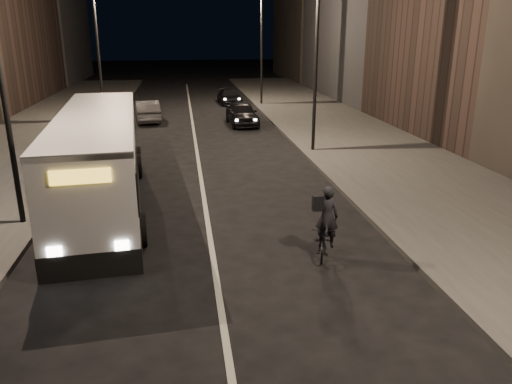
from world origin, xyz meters
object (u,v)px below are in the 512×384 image
object	(u,v)px
city_bus	(99,155)
cyclist_on_bicycle	(324,232)
streetlight_right_far	(258,34)
streetlight_left_far	(101,36)
car_near	(242,113)
car_mid	(147,111)
streetlight_right_mid	(311,38)
car_far	(230,97)
streetlight_left_near	(6,44)

from	to	relation	value
city_bus	cyclist_on_bicycle	distance (m)	8.35
streetlight_right_far	city_bus	size ratio (longest dim) A/B	0.70
streetlight_left_far	car_near	xyz separation A→B (m)	(8.41, -2.09, -4.65)
streetlight_left_far	car_mid	world-z (taller)	streetlight_left_far
cyclist_on_bicycle	streetlight_right_far	bearing A→B (deg)	102.74
city_bus	car_mid	world-z (taller)	city_bus
streetlight_right_mid	car_far	world-z (taller)	streetlight_right_mid
streetlight_left_far	car_mid	bearing A→B (deg)	0.16
streetlight_left_near	car_near	bearing A→B (deg)	62.14
car_far	streetlight_right_mid	bearing A→B (deg)	-86.80
cyclist_on_bicycle	car_mid	xyz separation A→B (m)	(-5.79, 21.37, 0.02)
streetlight_right_mid	city_bus	bearing A→B (deg)	-145.27
streetlight_left_near	streetlight_left_far	distance (m)	18.00
streetlight_left_far	car_far	bearing A→B (deg)	40.20
streetlight_left_near	car_mid	distance (m)	18.77
car_mid	streetlight_right_mid	bearing A→B (deg)	122.33
streetlight_right_far	streetlight_right_mid	bearing A→B (deg)	-90.00
city_bus	car_far	world-z (taller)	city_bus
streetlight_right_mid	streetlight_left_near	distance (m)	13.33
streetlight_right_mid	city_bus	size ratio (longest dim) A/B	0.70
city_bus	streetlight_right_mid	bearing A→B (deg)	29.82
streetlight_right_far	streetlight_left_far	distance (m)	12.24
car_near	streetlight_left_far	bearing A→B (deg)	163.13
streetlight_left_near	car_near	xyz separation A→B (m)	(8.41, 15.91, -4.65)
streetlight_right_mid	streetlight_right_far	xyz separation A→B (m)	(0.00, 16.00, 0.00)
cyclist_on_bicycle	streetlight_right_mid	bearing A→B (deg)	95.82
car_near	car_mid	bearing A→B (deg)	157.64
cyclist_on_bicycle	streetlight_left_far	bearing A→B (deg)	128.90
streetlight_right_far	streetlight_left_far	world-z (taller)	same
streetlight_right_far	car_mid	world-z (taller)	streetlight_right_far
streetlight_left_near	cyclist_on_bicycle	xyz separation A→B (m)	(8.26, -3.36, -4.70)
streetlight_right_mid	car_mid	xyz separation A→B (m)	(-8.19, 10.01, -4.67)
city_bus	car_mid	distance (m)	16.15
streetlight_left_near	car_far	xyz separation A→B (m)	(8.54, 25.21, -4.78)
car_mid	cyclist_on_bicycle	bearing A→B (deg)	98.19
streetlight_left_near	city_bus	world-z (taller)	streetlight_left_near
cyclist_on_bicycle	car_mid	bearing A→B (deg)	122.92
streetlight_right_far	city_bus	world-z (taller)	streetlight_right_far
streetlight_left_near	city_bus	xyz separation A→B (m)	(1.86, 1.90, -3.67)
streetlight_right_far	cyclist_on_bicycle	bearing A→B (deg)	-95.02
streetlight_right_far	streetlight_left_far	size ratio (longest dim) A/B	1.00
streetlight_right_mid	car_far	xyz separation A→B (m)	(-2.13, 17.21, -4.78)
streetlight_left_far	city_bus	bearing A→B (deg)	-83.39
car_mid	streetlight_right_far	bearing A→B (deg)	-150.79
streetlight_right_far	streetlight_left_near	size ratio (longest dim) A/B	1.00
streetlight_right_far	car_far	distance (m)	5.37
city_bus	car_near	xyz separation A→B (m)	(6.54, 14.01, -0.97)
streetlight_right_far	car_mid	size ratio (longest dim) A/B	1.95
streetlight_left_near	streetlight_left_far	world-z (taller)	same
city_bus	streetlight_left_near	bearing A→B (deg)	-139.37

